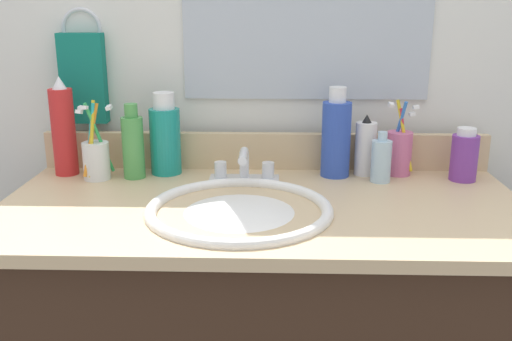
% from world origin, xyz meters
% --- Properties ---
extents(countertop, '(1.10, 0.55, 0.03)m').
position_xyz_m(countertop, '(0.00, 0.00, 0.76)').
color(countertop, '#D1B284').
rests_on(countertop, vanity_cabinet).
extents(backsplash, '(1.10, 0.02, 0.09)m').
position_xyz_m(backsplash, '(0.00, 0.26, 0.82)').
color(backsplash, '#D1B284').
rests_on(backsplash, countertop).
extents(back_wall, '(2.20, 0.04, 1.30)m').
position_xyz_m(back_wall, '(0.00, 0.32, 0.65)').
color(back_wall, silver).
rests_on(back_wall, ground_plane).
extents(towel_ring, '(0.10, 0.01, 0.10)m').
position_xyz_m(towel_ring, '(-0.45, 0.30, 1.12)').
color(towel_ring, silver).
extents(hand_towel, '(0.11, 0.04, 0.22)m').
position_xyz_m(hand_towel, '(-0.45, 0.28, 1.00)').
color(hand_towel, '#147260').
extents(sink_basin, '(0.37, 0.37, 0.11)m').
position_xyz_m(sink_basin, '(-0.05, -0.06, 0.75)').
color(sink_basin, white).
rests_on(sink_basin, countertop).
extents(faucet, '(0.16, 0.10, 0.08)m').
position_xyz_m(faucet, '(-0.05, 0.14, 0.81)').
color(faucet, silver).
rests_on(faucet, countertop).
extents(bottle_toner_green, '(0.05, 0.05, 0.18)m').
position_xyz_m(bottle_toner_green, '(-0.31, 0.17, 0.86)').
color(bottle_toner_green, '#4C9E4C').
rests_on(bottle_toner_green, countertop).
extents(bottle_shampoo_blue, '(0.07, 0.07, 0.21)m').
position_xyz_m(bottle_shampoo_blue, '(0.17, 0.20, 0.87)').
color(bottle_shampoo_blue, '#2D4CB2').
rests_on(bottle_shampoo_blue, countertop).
extents(bottle_cream_purple, '(0.06, 0.06, 0.12)m').
position_xyz_m(bottle_cream_purple, '(0.47, 0.18, 0.84)').
color(bottle_cream_purple, '#7A3899').
rests_on(bottle_cream_purple, countertop).
extents(bottle_spray_red, '(0.06, 0.06, 0.24)m').
position_xyz_m(bottle_spray_red, '(-0.48, 0.20, 0.89)').
color(bottle_spray_red, red).
rests_on(bottle_spray_red, countertop).
extents(bottle_mouthwash_teal, '(0.07, 0.07, 0.20)m').
position_xyz_m(bottle_mouthwash_teal, '(-0.24, 0.21, 0.87)').
color(bottle_mouthwash_teal, teal).
rests_on(bottle_mouthwash_teal, countertop).
extents(bottle_lotion_white, '(0.05, 0.05, 0.15)m').
position_xyz_m(bottle_lotion_white, '(0.24, 0.22, 0.84)').
color(bottle_lotion_white, white).
rests_on(bottle_lotion_white, countertop).
extents(bottle_gel_clear, '(0.05, 0.05, 0.12)m').
position_xyz_m(bottle_gel_clear, '(0.27, 0.16, 0.83)').
color(bottle_gel_clear, silver).
rests_on(bottle_gel_clear, countertop).
extents(cup_pink, '(0.07, 0.07, 0.18)m').
position_xyz_m(cup_pink, '(0.32, 0.22, 0.83)').
color(cup_pink, '#D16693').
rests_on(cup_pink, countertop).
extents(cup_white_ceramic, '(0.07, 0.07, 0.19)m').
position_xyz_m(cup_white_ceramic, '(-0.39, 0.16, 0.83)').
color(cup_white_ceramic, white).
rests_on(cup_white_ceramic, countertop).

